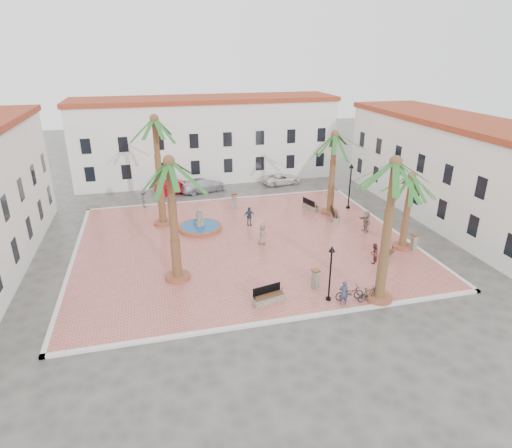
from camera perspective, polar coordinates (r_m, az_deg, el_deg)
The scene contains 36 objects.
ground at distance 34.63m, azimuth -1.61°, elevation -2.60°, with size 120.00×120.00×0.00m, color #56544F.
plaza at distance 34.60m, azimuth -1.61°, elevation -2.49°, with size 26.00×22.00×0.15m, color #D46B61.
kerb_n at distance 44.64m, azimuth -4.71°, elevation 3.27°, with size 26.30×0.30×0.16m, color silver.
kerb_s at distance 25.36m, azimuth 3.99°, elevation -12.64°, with size 26.30×0.30×0.16m, color silver.
kerb_e at distance 39.26m, azimuth 17.24°, elevation -0.42°, with size 0.30×22.30×0.16m, color silver.
kerb_w at distance 34.51m, azimuth -23.24°, elevation -4.50°, with size 0.30×22.30×0.16m, color silver.
building_north at distance 52.06m, azimuth -6.60°, elevation 11.29°, with size 30.40×7.40×9.50m.
building_east at distance 43.41m, azimuth 24.58°, elevation 6.88°, with size 7.40×26.40×9.00m.
fountain at distance 37.09m, azimuth -7.46°, elevation -0.35°, with size 3.71×3.71×1.91m.
palm_nw at distance 36.67m, azimuth -13.30°, elevation 12.05°, with size 5.41×5.41×9.60m.
palm_sw at distance 26.99m, azimuth -11.41°, elevation 6.33°, with size 5.52×5.52×8.51m.
palm_s at distance 24.99m, azimuth 17.89°, elevation 5.80°, with size 5.39×5.39×9.09m.
palm_e at distance 33.69m, azimuth 19.92°, elevation 4.84°, with size 4.74×4.74×6.16m.
palm_ne at distance 39.40m, azimuth 10.40°, elevation 10.46°, with size 5.30×5.30×7.82m.
bench_s at distance 26.59m, azimuth 1.66°, elevation -9.82°, with size 2.10×1.07×1.06m.
bench_se at distance 33.20m, azimuth 17.19°, elevation -4.05°, with size 1.61×1.51×0.90m.
bench_e at distance 39.66m, azimuth 10.43°, elevation 1.03°, with size 1.05×2.02×1.02m.
bench_ne at distance 41.86m, azimuth 7.25°, elevation 2.38°, with size 1.12×2.03×1.03m.
lamppost_s at distance 26.11m, azimuth 9.96°, elevation -5.27°, with size 0.40×0.40×3.68m.
lamppost_e at distance 41.90m, azimuth 12.49°, elevation 5.97°, with size 0.48×0.48×4.46m.
bollard_se at distance 28.14m, azimuth 7.92°, elevation -7.20°, with size 0.56×0.56×1.30m.
bollard_n at distance 41.67m, azimuth -2.93°, elevation 3.18°, with size 0.62×0.62×1.54m.
bollard_e at distance 35.12m, azimuth 20.33°, elevation -2.24°, with size 0.53×0.53×1.29m.
litter_bin at distance 29.31m, azimuth 7.78°, elevation -6.65°, with size 0.36×0.36×0.69m, color black.
cyclist_a at distance 26.62m, azimuth 11.59°, elevation -8.99°, with size 0.59×0.39×1.61m, color #33374F.
bicycle_a at distance 27.35m, azimuth 12.35°, elevation -8.96°, with size 0.63×1.81×0.95m, color black.
cyclist_b at distance 32.03m, azimuth 15.43°, elevation -3.79°, with size 0.76×0.59×1.56m, color #5C2723.
bicycle_b at distance 27.51m, azimuth 14.79°, elevation -9.00°, with size 0.45×1.60×0.96m, color black.
pedestrian_fountain_a at distance 33.86m, azimuth 0.86°, elevation -1.35°, with size 0.83×0.54×1.70m, color #87725A.
pedestrian_fountain_b at distance 37.46m, azimuth -0.93°, elevation 1.05°, with size 1.00×0.41×1.70m, color #2C3C51.
pedestrian_north at distance 43.27m, azimuth -14.72°, elevation 3.28°, with size 1.12×0.64×1.73m, color #515156.
pedestrian_east at distance 37.31m, azimuth 14.44°, elevation 0.33°, with size 1.70×0.54×1.83m, color gray.
car_black at distance 47.53m, azimuth -10.56°, elevation 4.89°, with size 1.56×3.89×1.33m, color black.
car_red at distance 47.36m, azimuth -10.62°, elevation 4.94°, with size 1.59×4.55×1.50m, color #A6010F.
car_silver at distance 47.45m, azimuth -7.11°, elevation 5.16°, with size 2.04×5.03×1.46m, color silver.
car_white at distance 49.94m, azimuth 3.45°, elevation 6.03°, with size 2.04×4.42×1.23m, color white.
Camera 1 is at (-6.75, -30.68, 14.59)m, focal length 30.00 mm.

